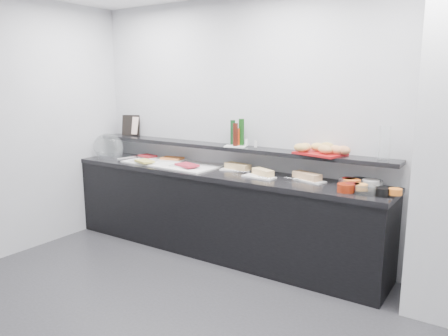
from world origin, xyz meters
The scene contains 54 objects.
back_wall centered at (0.00, 2.00, 1.35)m, with size 5.00×0.02×2.70m, color #B1B3B8.
buffet_cabinet centered at (-0.70, 1.70, 0.42)m, with size 3.60×0.60×0.85m, color black.
counter_top centered at (-0.70, 1.70, 0.88)m, with size 3.62×0.62×0.05m, color black.
wall_shelf centered at (-0.70, 1.88, 1.13)m, with size 3.60×0.25×0.04m, color black.
cloche_base centered at (-2.16, 1.67, 0.92)m, with size 0.41×0.27×0.04m, color #B5B8BC.
cloche_dome centered at (-2.31, 1.66, 1.03)m, with size 0.42×0.28×0.34m, color white.
linen_runner centered at (-1.34, 1.74, 0.91)m, with size 1.15×0.55×0.01m, color silver.
platter_meat_a centered at (-1.80, 1.86, 0.92)m, with size 0.27×0.18×0.01m, color silver.
food_meat_a centered at (-1.80, 1.81, 0.94)m, with size 0.21×0.13×0.02m, color maroon.
platter_salmon centered at (-1.44, 1.82, 0.92)m, with size 0.31×0.21×0.01m, color white.
food_salmon centered at (-1.45, 1.86, 0.94)m, with size 0.24×0.16×0.02m, color orange.
platter_cheese centered at (-1.66, 1.60, 0.92)m, with size 0.28×0.19×0.01m, color silver.
food_cheese centered at (-1.58, 1.53, 0.94)m, with size 0.22×0.14×0.02m, color #D3C152.
platter_meat_b centered at (-1.11, 1.64, 0.92)m, with size 0.27×0.18×0.01m, color silver.
food_meat_b centered at (-1.04, 1.61, 0.94)m, with size 0.25×0.16×0.02m, color maroon.
sandwich_plate_left centered at (-0.55, 1.83, 0.91)m, with size 0.33×0.14×0.01m, color white.
sandwich_food_left centered at (-0.53, 1.84, 0.94)m, with size 0.29×0.11×0.06m, color #E5BA78.
tongs_left centered at (-0.44, 1.73, 0.92)m, with size 0.01×0.01×0.16m, color silver.
sandwich_plate_mid centered at (-0.17, 1.65, 0.91)m, with size 0.32×0.14×0.01m, color white.
sandwich_food_mid centered at (-0.17, 1.72, 0.94)m, with size 0.25×0.09×0.06m, color tan.
tongs_mid centered at (-0.10, 1.62, 0.92)m, with size 0.01×0.01×0.16m, color silver.
sandwich_plate_right centered at (0.30, 1.77, 0.91)m, with size 0.30×0.13×0.01m, color silver.
sandwich_food_right centered at (0.27, 1.80, 0.94)m, with size 0.29×0.11×0.06m, color tan.
tongs_right centered at (0.15, 1.73, 0.92)m, with size 0.01×0.01×0.16m, color silver.
bowl_glass_fruit centered at (0.68, 1.79, 0.94)m, with size 0.19×0.19×0.07m, color white.
fill_glass_fruit centered at (0.71, 1.76, 0.95)m, with size 0.15×0.15×0.05m, color orange.
bowl_black_jam centered at (0.75, 1.85, 0.94)m, with size 0.15×0.15×0.07m, color black.
fill_black_jam centered at (0.66, 1.80, 0.95)m, with size 0.12×0.12×0.05m, color #63100E.
bowl_glass_cream centered at (0.86, 1.83, 0.94)m, with size 0.20×0.20×0.07m, color white.
fill_glass_cream centered at (0.85, 1.83, 0.95)m, with size 0.15×0.15×0.05m, color white.
bowl_red_jam centered at (0.72, 1.57, 0.94)m, with size 0.14×0.14×0.07m, color maroon.
fill_red_jam centered at (0.76, 1.61, 0.95)m, with size 0.12×0.12×0.05m, color #57120C.
bowl_glass_salmon centered at (0.88, 1.59, 0.94)m, with size 0.18×0.18×0.07m, color white.
fill_glass_salmon centered at (0.83, 1.62, 0.95)m, with size 0.11×0.11×0.05m, color #F3953B.
bowl_black_fruit centered at (1.01, 1.60, 0.94)m, with size 0.12×0.12×0.07m, color black.
fill_black_fruit centered at (1.11, 1.61, 0.95)m, with size 0.11×0.11×0.05m, color orange.
framed_print centered at (-2.18, 1.94, 1.28)m, with size 0.23×0.02×0.26m, color black.
print_art centered at (-2.15, 1.94, 1.28)m, with size 0.17×0.00×0.22m, color beige.
condiment_tray centered at (-0.56, 1.84, 1.16)m, with size 0.22×0.14×0.01m, color white.
bottle_green_a centered at (-0.65, 1.91, 1.29)m, with size 0.05×0.05×0.26m, color #0F3816.
bottle_brown centered at (-0.56, 1.82, 1.28)m, with size 0.05×0.05×0.24m, color #3C130B.
bottle_green_b centered at (-0.53, 1.90, 1.30)m, with size 0.06×0.06×0.28m, color #113D10.
bottle_hot centered at (-0.55, 1.89, 1.25)m, with size 0.05×0.05×0.18m, color #AF2C0C.
shaker_salt centered at (-0.33, 1.86, 1.20)m, with size 0.03×0.03×0.07m, color silver.
shaker_pepper centered at (-0.47, 1.91, 1.20)m, with size 0.04×0.04×0.07m, color white.
bread_tray centered at (0.36, 1.87, 1.16)m, with size 0.44×0.30×0.02m, color maroon.
bread_roll_nw centered at (0.31, 1.91, 1.21)m, with size 0.13×0.09×0.08m, color tan.
bread_roll_n centered at (0.38, 1.99, 1.21)m, with size 0.15×0.10×0.08m, color #BA9247.
bread_roll_sw centered at (0.20, 1.79, 1.21)m, with size 0.15×0.10×0.08m, color tan.
bread_roll_s centered at (0.43, 1.81, 1.21)m, with size 0.16×0.10×0.08m, color tan.
bread_roll_se centered at (0.52, 1.85, 1.21)m, with size 0.13×0.09×0.08m, color #D68A51.
bread_roll_midw centered at (0.22, 1.85, 1.21)m, with size 0.12×0.08×0.08m, color tan.
bread_roll_mide centered at (0.59, 1.86, 1.21)m, with size 0.14×0.09×0.08m, color #C17649.
carafe centered at (0.94, 1.86, 1.30)m, with size 0.10×0.10×0.30m, color white.
Camera 1 is at (1.84, -2.02, 1.83)m, focal length 35.00 mm.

